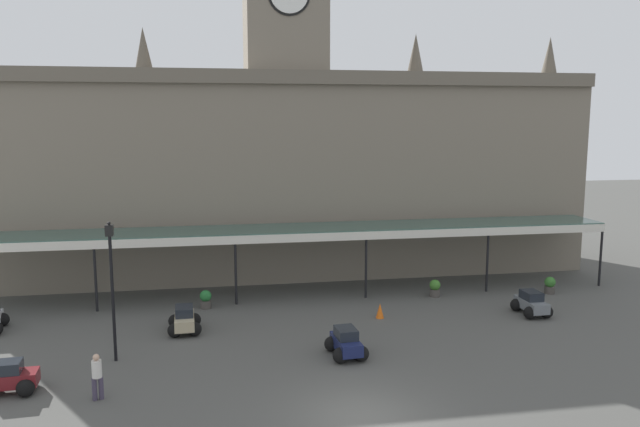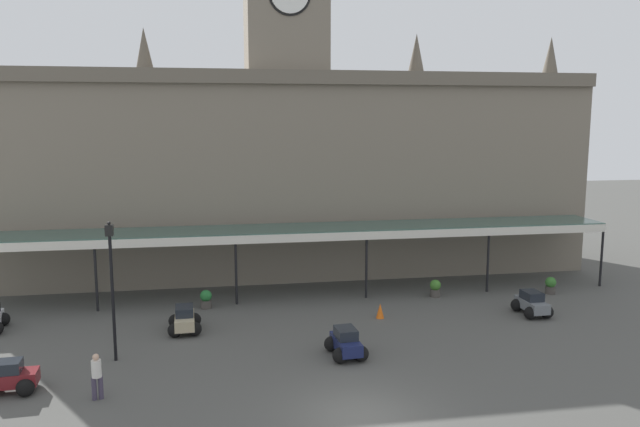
{
  "view_description": "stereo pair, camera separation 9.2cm",
  "coord_description": "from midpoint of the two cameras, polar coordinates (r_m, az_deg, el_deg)",
  "views": [
    {
      "loc": [
        -4.72,
        -18.84,
        9.79
      ],
      "look_at": [
        0.0,
        7.94,
        5.61
      ],
      "focal_mm": 35.16,
      "sensor_mm": 36.0,
      "label": 1
    },
    {
      "loc": [
        -4.63,
        -18.85,
        9.79
      ],
      "look_at": [
        0.0,
        7.94,
        5.61
      ],
      "focal_mm": 35.16,
      "sensor_mm": 36.0,
      "label": 2
    }
  ],
  "objects": [
    {
      "name": "victorian_lamppost",
      "position": [
        26.41,
        -18.34,
        -5.48
      ],
      "size": [
        0.3,
        0.3,
        5.74
      ],
      "color": "black",
      "rests_on": "ground"
    },
    {
      "name": "car_beige_sedan",
      "position": [
        29.92,
        -12.13,
        -9.54
      ],
      "size": [
        1.57,
        2.08,
        1.19
      ],
      "color": "tan",
      "rests_on": "ground"
    },
    {
      "name": "entrance_canopy",
      "position": [
        34.49,
        -1.85,
        -1.55
      ],
      "size": [
        35.39,
        3.26,
        3.77
      ],
      "color": "#38564C",
      "rests_on": "ground"
    },
    {
      "name": "planter_near_kerb",
      "position": [
        33.22,
        -10.26,
        -7.66
      ],
      "size": [
        0.6,
        0.6,
        0.96
      ],
      "color": "#47423D",
      "rests_on": "ground"
    },
    {
      "name": "ground_plane",
      "position": [
        21.74,
        3.88,
        -18.04
      ],
      "size": [
        140.0,
        140.0,
        0.0
      ],
      "primitive_type": "plane",
      "color": "#4D4C49"
    },
    {
      "name": "traffic_cone",
      "position": [
        31.32,
        5.58,
        -8.8
      ],
      "size": [
        0.4,
        0.4,
        0.75
      ],
      "primitive_type": "cone",
      "color": "orange",
      "rests_on": "ground"
    },
    {
      "name": "pedestrian_beside_cars",
      "position": [
        23.84,
        -19.55,
        -13.65
      ],
      "size": [
        0.38,
        0.34,
        1.67
      ],
      "color": "#3F384C",
      "rests_on": "ground"
    },
    {
      "name": "car_grey_sedan",
      "position": [
        33.41,
        18.79,
        -7.88
      ],
      "size": [
        1.54,
        2.06,
        1.19
      ],
      "color": "slate",
      "rests_on": "ground"
    },
    {
      "name": "planter_by_canopy",
      "position": [
        35.29,
        10.52,
        -6.69
      ],
      "size": [
        0.6,
        0.6,
        0.96
      ],
      "color": "#47423D",
      "rests_on": "ground"
    },
    {
      "name": "car_maroon_sedan",
      "position": [
        25.73,
        -26.49,
        -13.37
      ],
      "size": [
        2.1,
        1.6,
        1.19
      ],
      "color": "maroon",
      "rests_on": "ground"
    },
    {
      "name": "car_navy_sedan",
      "position": [
        26.46,
        2.48,
        -11.81
      ],
      "size": [
        1.61,
        2.11,
        1.19
      ],
      "color": "#19214C",
      "rests_on": "ground"
    },
    {
      "name": "station_building",
      "position": [
        39.78,
        -3.03,
        4.5
      ],
      "size": [
        37.47,
        7.13,
        20.42
      ],
      "color": "slate",
      "rests_on": "ground"
    },
    {
      "name": "planter_forecourt_centre",
      "position": [
        37.58,
        20.31,
        -6.14
      ],
      "size": [
        0.6,
        0.6,
        0.96
      ],
      "color": "#47423D",
      "rests_on": "ground"
    }
  ]
}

